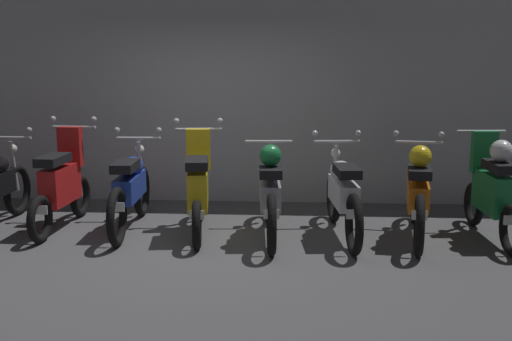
# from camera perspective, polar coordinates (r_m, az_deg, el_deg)

# --- Properties ---
(ground_plane) EXTENTS (80.00, 80.00, 0.00)m
(ground_plane) POSITION_cam_1_polar(r_m,az_deg,el_deg) (6.77, -6.00, -7.21)
(ground_plane) COLOR #4C4C4F
(back_wall) EXTENTS (16.00, 0.30, 2.97)m
(back_wall) POSITION_cam_1_polar(r_m,az_deg,el_deg) (8.88, -3.58, 6.84)
(back_wall) COLOR #ADADB2
(back_wall) RESTS_ON ground
(motorbike_slot_2) EXTENTS (0.59, 1.68, 1.29)m
(motorbike_slot_2) POSITION_cam_1_polar(r_m,az_deg,el_deg) (7.83, -17.04, -1.20)
(motorbike_slot_2) COLOR black
(motorbike_slot_2) RESTS_ON ground
(motorbike_slot_3) EXTENTS (0.59, 1.95, 1.15)m
(motorbike_slot_3) POSITION_cam_1_polar(r_m,az_deg,el_deg) (7.59, -11.22, -1.57)
(motorbike_slot_3) COLOR black
(motorbike_slot_3) RESTS_ON ground
(motorbike_slot_4) EXTENTS (0.59, 1.68, 1.29)m
(motorbike_slot_4) POSITION_cam_1_polar(r_m,az_deg,el_deg) (7.30, -5.22, -1.59)
(motorbike_slot_4) COLOR black
(motorbike_slot_4) RESTS_ON ground
(motorbike_slot_5) EXTENTS (0.56, 1.95, 1.08)m
(motorbike_slot_5) POSITION_cam_1_polar(r_m,az_deg,el_deg) (7.12, 1.25, -1.88)
(motorbike_slot_5) COLOR black
(motorbike_slot_5) RESTS_ON ground
(motorbike_slot_6) EXTENTS (0.59, 1.95, 1.15)m
(motorbike_slot_6) POSITION_cam_1_polar(r_m,az_deg,el_deg) (7.21, 7.81, -2.10)
(motorbike_slot_6) COLOR black
(motorbike_slot_6) RESTS_ON ground
(motorbike_slot_7) EXTENTS (0.58, 1.94, 1.15)m
(motorbike_slot_7) POSITION_cam_1_polar(r_m,az_deg,el_deg) (7.29, 14.33, -1.90)
(motorbike_slot_7) COLOR black
(motorbike_slot_7) RESTS_ON ground
(motorbike_slot_8) EXTENTS (0.56, 1.68, 1.18)m
(motorbike_slot_8) POSITION_cam_1_polar(r_m,az_deg,el_deg) (7.52, 20.45, -1.59)
(motorbike_slot_8) COLOR black
(motorbike_slot_8) RESTS_ON ground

